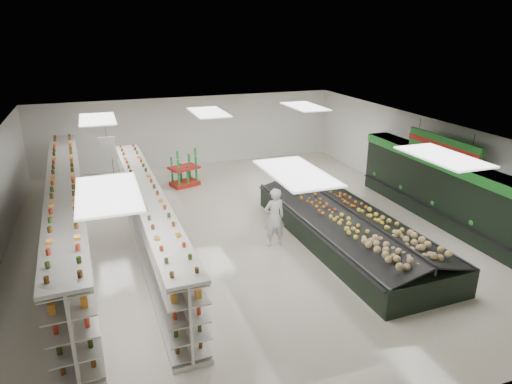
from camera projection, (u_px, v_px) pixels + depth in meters
name	position (u px, v px, depth m)	size (l,w,h in m)	color
floor	(242.00, 231.00, 14.73)	(16.00, 16.00, 0.00)	beige
ceiling	(241.00, 133.00, 13.64)	(14.00, 16.00, 0.02)	white
wall_back	(189.00, 131.00, 21.27)	(14.00, 0.02, 3.20)	white
wall_front	(399.00, 341.00, 7.10)	(14.00, 0.02, 3.20)	white
wall_right	(427.00, 163.00, 16.39)	(0.02, 16.00, 3.20)	white
produce_wall_case	(444.00, 187.00, 15.04)	(0.93, 8.00, 2.20)	black
aisle_sign_near	(115.00, 181.00, 10.83)	(0.52, 0.06, 0.75)	white
aisle_sign_far	(107.00, 143.00, 14.37)	(0.52, 0.06, 0.75)	white
hortifruti_banner	(443.00, 146.00, 14.46)	(0.12, 3.20, 0.95)	#217C28
gondola_left	(69.00, 219.00, 13.20)	(1.41, 12.28, 2.12)	silver
gondola_center	(149.00, 222.00, 13.25)	(1.04, 10.86, 1.88)	silver
produce_island	(347.00, 227.00, 13.78)	(2.95, 7.66, 1.13)	black
soda_endcap	(184.00, 169.00, 18.67)	(1.33, 1.10, 1.46)	#AF2014
shopper_main	(274.00, 217.00, 13.45)	(0.66, 0.43, 1.82)	silver
shopper_background	(136.00, 192.00, 15.63)	(0.84, 0.52, 1.72)	tan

